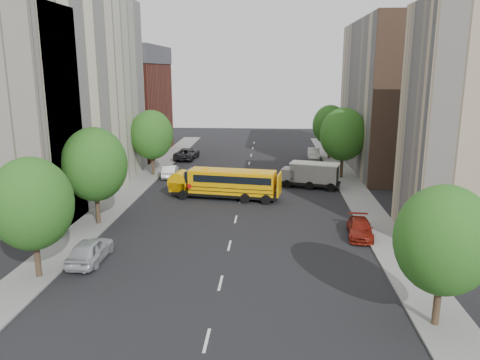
# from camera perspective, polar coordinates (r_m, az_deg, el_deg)

# --- Properties ---
(ground) EXTENTS (120.00, 120.00, 0.00)m
(ground) POSITION_cam_1_polar(r_m,az_deg,el_deg) (41.21, -0.32, -3.95)
(ground) COLOR black
(ground) RESTS_ON ground
(sidewalk_left) EXTENTS (3.00, 80.00, 0.12)m
(sidewalk_left) POSITION_cam_1_polar(r_m,az_deg,el_deg) (48.08, -13.69, -1.73)
(sidewalk_left) COLOR slate
(sidewalk_left) RESTS_ON ground
(sidewalk_right) EXTENTS (3.00, 80.00, 0.12)m
(sidewalk_right) POSITION_cam_1_polar(r_m,az_deg,el_deg) (46.71, 14.36, -2.21)
(sidewalk_right) COLOR slate
(sidewalk_right) RESTS_ON ground
(lane_markings) EXTENTS (0.15, 64.00, 0.01)m
(lane_markings) POSITION_cam_1_polar(r_m,az_deg,el_deg) (50.83, 0.49, -0.59)
(lane_markings) COLOR silver
(lane_markings) RESTS_ON ground
(building_left_cream) EXTENTS (10.00, 26.00, 20.00)m
(building_left_cream) POSITION_cam_1_polar(r_m,az_deg,el_deg) (49.86, -21.24, 9.87)
(building_left_cream) COLOR beige
(building_left_cream) RESTS_ON ground
(building_left_redbrick) EXTENTS (10.00, 15.00, 13.00)m
(building_left_redbrick) POSITION_cam_1_polar(r_m,az_deg,el_deg) (70.63, -13.52, 8.32)
(building_left_redbrick) COLOR maroon
(building_left_redbrick) RESTS_ON ground
(building_left_near) EXTENTS (10.00, 7.00, 17.00)m
(building_left_near) POSITION_cam_1_polar(r_m,az_deg,el_deg) (40.68, -27.22, 6.58)
(building_left_near) COLOR tan
(building_left_near) RESTS_ON ground
(building_right_far) EXTENTS (10.00, 22.00, 18.00)m
(building_right_far) POSITION_cam_1_polar(r_m,az_deg,el_deg) (61.24, 18.40, 9.64)
(building_right_far) COLOR tan
(building_right_far) RESTS_ON ground
(building_right_sidewall) EXTENTS (10.10, 0.30, 18.00)m
(building_right_sidewall) POSITION_cam_1_polar(r_m,az_deg,el_deg) (50.68, 21.47, 8.76)
(building_right_sidewall) COLOR brown
(building_right_sidewall) RESTS_ON ground
(street_tree_0) EXTENTS (4.80, 4.80, 7.41)m
(street_tree_0) POSITION_cam_1_polar(r_m,az_deg,el_deg) (29.77, -24.06, -2.68)
(street_tree_0) COLOR #38281C
(street_tree_0) RESTS_ON ground
(street_tree_1) EXTENTS (5.12, 5.12, 7.90)m
(street_tree_1) POSITION_cam_1_polar(r_m,az_deg,el_deg) (38.56, -17.31, 1.81)
(street_tree_1) COLOR #38281C
(street_tree_1) RESTS_ON ground
(street_tree_2) EXTENTS (4.99, 4.99, 7.71)m
(street_tree_2) POSITION_cam_1_polar(r_m,az_deg,el_deg) (55.51, -10.72, 5.43)
(street_tree_2) COLOR #38281C
(street_tree_2) RESTS_ON ground
(street_tree_3) EXTENTS (4.61, 4.61, 7.11)m
(street_tree_3) POSITION_cam_1_polar(r_m,az_deg,el_deg) (24.07, 23.58, -6.76)
(street_tree_3) COLOR #38281C
(street_tree_3) RESTS_ON ground
(street_tree_4) EXTENTS (5.25, 5.25, 8.10)m
(street_tree_4) POSITION_cam_1_polar(r_m,az_deg,el_deg) (54.34, 12.46, 5.45)
(street_tree_4) COLOR #38281C
(street_tree_4) RESTS_ON ground
(street_tree_5) EXTENTS (4.86, 4.86, 7.51)m
(street_tree_5) POSITION_cam_1_polar(r_m,az_deg,el_deg) (66.19, 10.93, 6.57)
(street_tree_5) COLOR #38281C
(street_tree_5) RESTS_ON ground
(school_bus) EXTENTS (10.54, 3.86, 2.91)m
(school_bus) POSITION_cam_1_polar(r_m,az_deg,el_deg) (45.17, -1.92, -0.27)
(school_bus) COLOR black
(school_bus) RESTS_ON ground
(safari_truck) EXTENTS (6.61, 3.77, 2.68)m
(safari_truck) POSITION_cam_1_polar(r_m,az_deg,el_deg) (49.98, 8.57, 0.68)
(safari_truck) COLOR black
(safari_truck) RESTS_ON ground
(parked_car_0) EXTENTS (1.89, 4.71, 1.60)m
(parked_car_0) POSITION_cam_1_polar(r_m,az_deg,el_deg) (32.26, -17.81, -8.13)
(parked_car_0) COLOR #BABCC2
(parked_car_0) RESTS_ON ground
(parked_car_1) EXTENTS (1.89, 4.47, 1.44)m
(parked_car_1) POSITION_cam_1_polar(r_m,az_deg,el_deg) (54.92, -8.52, 1.08)
(parked_car_1) COLOR white
(parked_car_1) RESTS_ON ground
(parked_car_2) EXTENTS (3.08, 5.96, 1.60)m
(parked_car_2) POSITION_cam_1_polar(r_m,az_deg,el_deg) (65.62, -6.50, 3.22)
(parked_car_2) COLOR black
(parked_car_2) RESTS_ON ground
(parked_car_3) EXTENTS (2.21, 4.56, 1.28)m
(parked_car_3) POSITION_cam_1_polar(r_m,az_deg,el_deg) (36.32, 14.40, -5.75)
(parked_car_3) COLOR maroon
(parked_car_3) RESTS_ON ground
(parked_car_5) EXTENTS (1.79, 4.68, 1.52)m
(parked_car_5) POSITION_cam_1_polar(r_m,az_deg,el_deg) (65.95, 8.94, 3.16)
(parked_car_5) COLOR #A5A4A0
(parked_car_5) RESTS_ON ground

